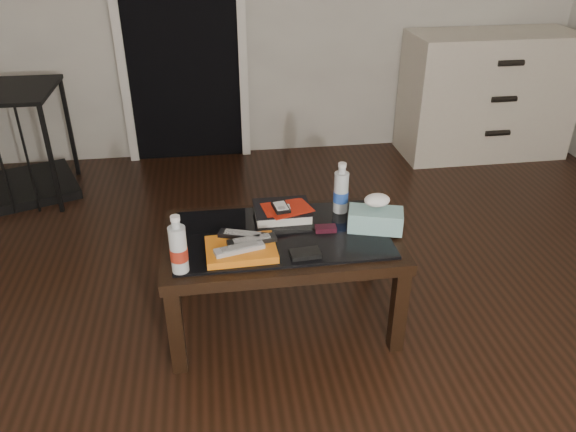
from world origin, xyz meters
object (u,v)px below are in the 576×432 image
(dresser, at_px, (486,95))
(tissue_box, at_px, (375,220))
(coffee_table, at_px, (281,246))
(water_bottle_left, at_px, (178,244))
(water_bottle_right, at_px, (341,188))
(textbook, at_px, (282,211))

(dresser, relative_size, tissue_box, 5.24)
(coffee_table, bearing_deg, water_bottle_left, -152.29)
(dresser, bearing_deg, water_bottle_left, -138.05)
(coffee_table, distance_m, tissue_box, 0.42)
(coffee_table, xyz_separation_m, water_bottle_right, (0.29, 0.16, 0.18))
(tissue_box, bearing_deg, textbook, 172.59)
(water_bottle_right, bearing_deg, tissue_box, -57.91)
(coffee_table, distance_m, water_bottle_left, 0.51)
(coffee_table, distance_m, water_bottle_right, 0.38)
(textbook, height_order, water_bottle_right, water_bottle_right)
(coffee_table, xyz_separation_m, dresser, (1.77, 1.78, 0.05))
(textbook, bearing_deg, dresser, 42.65)
(water_bottle_left, bearing_deg, tissue_box, 13.71)
(dresser, bearing_deg, tissue_box, -127.65)
(textbook, height_order, tissue_box, tissue_box)
(textbook, distance_m, water_bottle_right, 0.29)
(dresser, relative_size, water_bottle_right, 5.06)
(dresser, xyz_separation_m, textbook, (-1.74, -1.63, 0.03))
(coffee_table, distance_m, dresser, 2.51)
(dresser, height_order, water_bottle_left, dresser)
(dresser, bearing_deg, water_bottle_right, -132.83)
(textbook, height_order, water_bottle_left, water_bottle_left)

